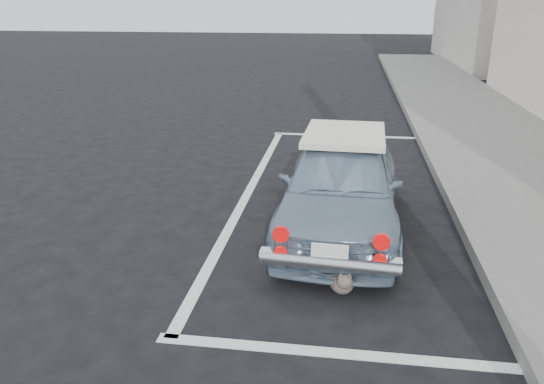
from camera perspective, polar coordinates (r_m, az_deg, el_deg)
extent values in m
plane|color=black|center=(4.75, 1.70, -12.93)|extent=(80.00, 80.00, 0.00)
cube|color=silver|center=(4.32, 7.81, -16.87)|extent=(3.00, 0.12, 0.01)
cube|color=silver|center=(10.78, 8.26, 6.00)|extent=(3.00, 0.12, 0.01)
cube|color=silver|center=(7.54, -2.54, 0.02)|extent=(0.12, 7.00, 0.01)
imported|color=#7791A7|center=(6.22, 7.45, 0.91)|extent=(1.47, 3.37, 1.13)
cube|color=silver|center=(6.40, 7.82, 6.07)|extent=(0.98, 1.30, 0.07)
cube|color=silver|center=(4.81, 6.21, -7.37)|extent=(1.27, 0.17, 0.12)
cube|color=white|center=(4.73, 6.21, -6.55)|extent=(0.33, 0.03, 0.17)
cylinder|color=red|center=(4.72, 0.95, -4.55)|extent=(0.15, 0.05, 0.15)
cylinder|color=red|center=(4.68, 11.70, -5.27)|extent=(0.15, 0.05, 0.15)
cylinder|color=red|center=(4.80, 0.94, -6.51)|extent=(0.12, 0.04, 0.12)
cylinder|color=red|center=(4.75, 11.54, -7.23)|extent=(0.12, 0.04, 0.12)
ellipsoid|color=#6F6454|center=(5.06, 7.44, -9.26)|extent=(0.31, 0.41, 0.23)
sphere|color=#6F6454|center=(4.88, 7.83, -9.42)|extent=(0.15, 0.15, 0.15)
cone|color=#6F6454|center=(4.84, 7.41, -8.69)|extent=(0.05, 0.05, 0.06)
cone|color=#6F6454|center=(4.85, 8.33, -8.65)|extent=(0.05, 0.05, 0.06)
cylinder|color=#6F6454|center=(5.27, 7.65, -8.97)|extent=(0.16, 0.22, 0.03)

